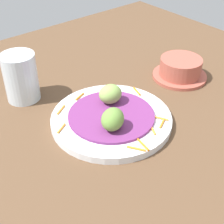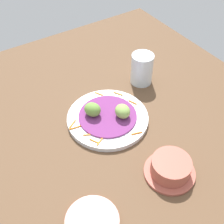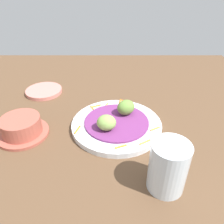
{
  "view_description": "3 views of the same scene",
  "coord_description": "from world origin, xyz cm",
  "px_view_note": "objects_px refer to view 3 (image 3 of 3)",
  "views": [
    {
      "loc": [
        35.78,
        37.23,
        43.11
      ],
      "look_at": [
        3.37,
        -1.72,
        6.16
      ],
      "focal_mm": 53.59,
      "sensor_mm": 36.0,
      "label": 1
    },
    {
      "loc": [
        -48.81,
        27.89,
        65.66
      ],
      "look_at": [
        1.88,
        -4.92,
        4.71
      ],
      "focal_mm": 47.01,
      "sensor_mm": 36.0,
      "label": 2
    },
    {
      "loc": [
        0.83,
        -51.2,
        38.13
      ],
      "look_at": [
        1.05,
        -2.03,
        5.88
      ],
      "focal_mm": 35.36,
      "sensor_mm": 36.0,
      "label": 3
    }
  ],
  "objects_px": {
    "side_plate_small": "(43,91)",
    "water_glass": "(167,167)",
    "main_plate": "(116,125)",
    "guac_scoop_left": "(125,107)",
    "terracotta_bowl": "(21,128)",
    "guac_scoop_center": "(106,123)"
  },
  "relations": [
    {
      "from": "guac_scoop_left",
      "to": "terracotta_bowl",
      "type": "distance_m",
      "value": 0.28
    },
    {
      "from": "main_plate",
      "to": "side_plate_small",
      "type": "xyz_separation_m",
      "value": [
        -0.25,
        0.2,
        -0.0
      ]
    },
    {
      "from": "terracotta_bowl",
      "to": "water_glass",
      "type": "bearing_deg",
      "value": -25.65
    },
    {
      "from": "terracotta_bowl",
      "to": "water_glass",
      "type": "relative_size",
      "value": 1.24
    },
    {
      "from": "side_plate_small",
      "to": "water_glass",
      "type": "height_order",
      "value": "water_glass"
    },
    {
      "from": "main_plate",
      "to": "guac_scoop_left",
      "type": "xyz_separation_m",
      "value": [
        0.03,
        0.03,
        0.03
      ]
    },
    {
      "from": "main_plate",
      "to": "guac_scoop_left",
      "type": "distance_m",
      "value": 0.05
    },
    {
      "from": "main_plate",
      "to": "side_plate_small",
      "type": "distance_m",
      "value": 0.32
    },
    {
      "from": "side_plate_small",
      "to": "water_glass",
      "type": "xyz_separation_m",
      "value": [
        0.34,
        -0.39,
        0.05
      ]
    },
    {
      "from": "water_glass",
      "to": "terracotta_bowl",
      "type": "bearing_deg",
      "value": 154.35
    },
    {
      "from": "main_plate",
      "to": "side_plate_small",
      "type": "relative_size",
      "value": 1.97
    },
    {
      "from": "main_plate",
      "to": "side_plate_small",
      "type": "bearing_deg",
      "value": 141.43
    },
    {
      "from": "side_plate_small",
      "to": "terracotta_bowl",
      "type": "relative_size",
      "value": 0.93
    },
    {
      "from": "main_plate",
      "to": "guac_scoop_left",
      "type": "bearing_deg",
      "value": 52.94
    },
    {
      "from": "water_glass",
      "to": "side_plate_small",
      "type": "bearing_deg",
      "value": 131.07
    },
    {
      "from": "side_plate_small",
      "to": "water_glass",
      "type": "relative_size",
      "value": 1.16
    },
    {
      "from": "guac_scoop_center",
      "to": "water_glass",
      "type": "relative_size",
      "value": 0.46
    },
    {
      "from": "side_plate_small",
      "to": "terracotta_bowl",
      "type": "distance_m",
      "value": 0.23
    },
    {
      "from": "guac_scoop_left",
      "to": "water_glass",
      "type": "relative_size",
      "value": 0.48
    },
    {
      "from": "guac_scoop_center",
      "to": "terracotta_bowl",
      "type": "bearing_deg",
      "value": 179.27
    },
    {
      "from": "water_glass",
      "to": "guac_scoop_left",
      "type": "bearing_deg",
      "value": 106.21
    },
    {
      "from": "main_plate",
      "to": "guac_scoop_center",
      "type": "distance_m",
      "value": 0.05
    }
  ]
}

